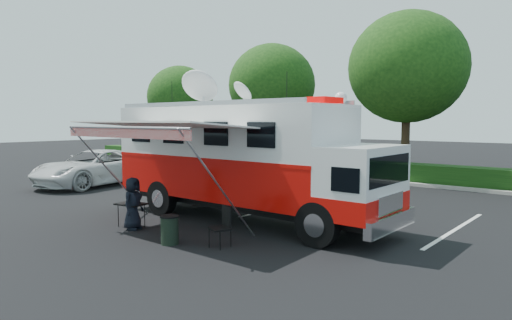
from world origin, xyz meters
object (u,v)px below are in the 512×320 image
Objects in this scene: command_truck at (244,158)px; white_suv at (96,185)px; trash_bin at (170,230)px; folding_table at (131,205)px.

white_suv is (-10.84, 1.31, -1.98)m from command_truck.
command_truck is 3.72m from trash_bin.
folding_table is (-1.98, -2.84, -1.31)m from command_truck.
command_truck is 1.55× the size of white_suv.
trash_bin is (11.21, -4.65, 0.38)m from white_suv.
command_truck is 12.96× the size of trash_bin.
white_suv is at bearing 173.09° from command_truck.
trash_bin reaches higher than folding_table.
white_suv is 12.14m from trash_bin.
command_truck is 3.70m from folding_table.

